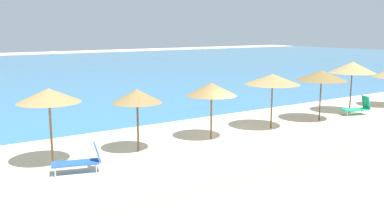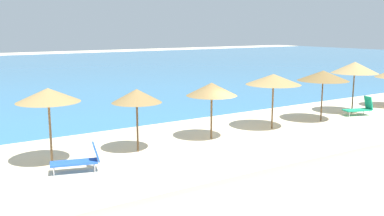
{
  "view_description": "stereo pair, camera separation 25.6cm",
  "coord_description": "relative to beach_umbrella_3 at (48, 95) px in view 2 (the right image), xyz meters",
  "views": [
    {
      "loc": [
        -12.13,
        -13.24,
        4.88
      ],
      "look_at": [
        -1.79,
        1.95,
        1.49
      ],
      "focal_mm": 40.57,
      "sensor_mm": 36.0,
      "label": 1
    },
    {
      "loc": [
        -11.91,
        -13.38,
        4.88
      ],
      "look_at": [
        -1.79,
        1.95,
        1.49
      ],
      "focal_mm": 40.57,
      "sensor_mm": 36.0,
      "label": 2
    }
  ],
  "objects": [
    {
      "name": "lounge_chair_0",
      "position": [
        17.22,
        -0.49,
        -2.13
      ],
      "size": [
        1.73,
        1.1,
        1.07
      ],
      "rotation": [
        0.0,
        0.0,
        1.25
      ],
      "color": "#199972",
      "rests_on": "ground_plane"
    },
    {
      "name": "ground_plane",
      "position": [
        7.83,
        -2.01,
        -2.55
      ],
      "size": [
        160.0,
        160.0,
        0.0
      ],
      "primitive_type": "plane",
      "color": "beige"
    },
    {
      "name": "beach_umbrella_8",
      "position": [
        17.45,
        0.22,
        0.1
      ],
      "size": [
        2.65,
        2.65,
        2.98
      ],
      "color": "brown",
      "rests_on": "ground_plane"
    },
    {
      "name": "beach_umbrella_6",
      "position": [
        10.71,
        -0.15,
        -0.11
      ],
      "size": [
        2.69,
        2.69,
        2.7
      ],
      "color": "brown",
      "rests_on": "ground_plane"
    },
    {
      "name": "beach_umbrella_3",
      "position": [
        0.0,
        0.0,
        0.0
      ],
      "size": [
        2.24,
        2.24,
        2.81
      ],
      "color": "brown",
      "rests_on": "ground_plane"
    },
    {
      "name": "beach_umbrella_4",
      "position": [
        3.37,
        -0.16,
        -0.3
      ],
      "size": [
        1.99,
        1.99,
        2.54
      ],
      "color": "brown",
      "rests_on": "ground_plane"
    },
    {
      "name": "lounge_chair_1",
      "position": [
        0.58,
        -1.33,
        -2.12
      ],
      "size": [
        1.75,
        1.04,
        0.99
      ],
      "rotation": [
        0.0,
        0.0,
        1.28
      ],
      "color": "blue",
      "rests_on": "ground_plane"
    },
    {
      "name": "beach_umbrella_5",
      "position": [
        7.04,
        -0.12,
        -0.32
      ],
      "size": [
        2.26,
        2.26,
        2.53
      ],
      "color": "brown",
      "rests_on": "ground_plane"
    },
    {
      "name": "beach_umbrella_7",
      "position": [
        14.18,
        -0.26,
        -0.13
      ],
      "size": [
        2.67,
        2.67,
        2.69
      ],
      "color": "brown",
      "rests_on": "ground_plane"
    },
    {
      "name": "sea_water",
      "position": [
        7.83,
        36.57,
        -2.55
      ],
      "size": [
        160.0,
        65.32,
        0.01
      ],
      "primitive_type": "cube",
      "color": "teal",
      "rests_on": "ground_plane"
    }
  ]
}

